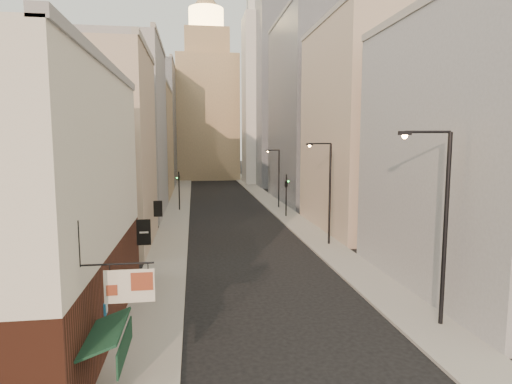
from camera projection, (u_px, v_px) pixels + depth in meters
name	position (u px, v px, depth m)	size (l,w,h in m)	color
sidewalk_left	(180.00, 199.00, 65.40)	(3.00, 140.00, 0.15)	#9A958D
sidewalk_right	(264.00, 197.00, 67.26)	(3.00, 140.00, 0.15)	#9A958D
near_building_left	(43.00, 205.00, 18.86)	(8.30, 23.04, 12.30)	#4F2519
left_bldg_beige	(100.00, 151.00, 35.18)	(8.00, 12.00, 16.00)	tan
left_bldg_grey	(128.00, 131.00, 50.67)	(8.00, 16.00, 20.00)	gray
left_bldg_tan	(146.00, 143.00, 68.53)	(8.00, 18.00, 17.00)	#988161
left_bldg_wingrid	(156.00, 126.00, 87.77)	(8.00, 20.00, 24.00)	gray
right_bldg_grey	(478.00, 155.00, 24.86)	(8.00, 16.00, 16.00)	gray
right_bldg_beige	(360.00, 129.00, 42.31)	(8.00, 16.00, 20.00)	tan
right_bldg_wingrid	(308.00, 112.00, 61.60)	(8.00, 20.00, 26.00)	gray
highrise	(301.00, 59.00, 88.48)	(21.00, 23.00, 51.20)	gray
clock_tower	(207.00, 103.00, 100.47)	(14.00, 14.00, 44.90)	#988161
white_tower	(263.00, 93.00, 88.17)	(8.00, 8.00, 41.50)	silver
streetlamp_near	(441.00, 217.00, 19.84)	(2.42, 0.64, 9.29)	black
streetlamp_mid	(327.00, 188.00, 35.72)	(2.26, 0.53, 8.67)	black
streetlamp_far	(278.00, 175.00, 55.79)	(1.93, 0.86, 7.71)	black
traffic_light_left	(179.00, 183.00, 53.92)	(0.61, 0.56, 5.00)	black
traffic_light_right	(286.00, 184.00, 49.30)	(0.79, 0.79, 5.00)	black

